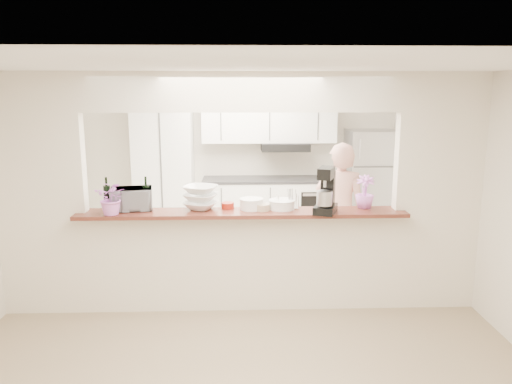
{
  "coord_description": "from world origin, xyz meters",
  "views": [
    {
      "loc": [
        -0.03,
        -5.06,
        2.33
      ],
      "look_at": [
        0.16,
        0.3,
        1.22
      ],
      "focal_mm": 35.0,
      "sensor_mm": 36.0,
      "label": 1
    }
  ],
  "objects_px": {
    "refrigerator": "(370,184)",
    "stand_mixer": "(326,192)",
    "toaster_oven": "(132,199)",
    "person": "(340,213)"
  },
  "relations": [
    {
      "from": "refrigerator",
      "to": "stand_mixer",
      "type": "bearing_deg",
      "value": -113.21
    },
    {
      "from": "stand_mixer",
      "to": "toaster_oven",
      "type": "bearing_deg",
      "value": 174.73
    },
    {
      "from": "toaster_oven",
      "to": "person",
      "type": "height_order",
      "value": "person"
    },
    {
      "from": "stand_mixer",
      "to": "person",
      "type": "bearing_deg",
      "value": 69.78
    },
    {
      "from": "stand_mixer",
      "to": "refrigerator",
      "type": "bearing_deg",
      "value": 66.79
    },
    {
      "from": "refrigerator",
      "to": "stand_mixer",
      "type": "distance_m",
      "value": 3.06
    },
    {
      "from": "toaster_oven",
      "to": "person",
      "type": "relative_size",
      "value": 0.25
    },
    {
      "from": "toaster_oven",
      "to": "stand_mixer",
      "type": "bearing_deg",
      "value": -14.87
    },
    {
      "from": "refrigerator",
      "to": "toaster_oven",
      "type": "bearing_deg",
      "value": -140.91
    },
    {
      "from": "refrigerator",
      "to": "person",
      "type": "height_order",
      "value": "same"
    }
  ]
}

